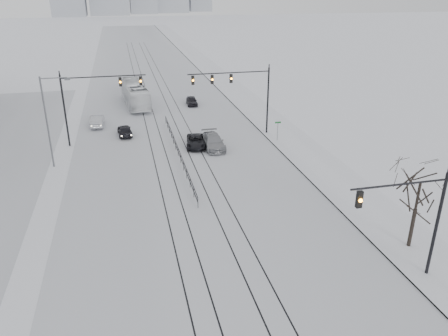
# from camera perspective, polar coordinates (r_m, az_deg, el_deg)

# --- Properties ---
(road) EXTENTS (22.00, 260.00, 0.02)m
(road) POSITION_cam_1_polar(r_m,az_deg,el_deg) (75.22, -9.11, 9.69)
(road) COLOR silver
(road) RESTS_ON ground
(sidewalk_east) EXTENTS (5.00, 260.00, 0.16)m
(sidewalk_east) POSITION_cam_1_polar(r_m,az_deg,el_deg) (77.31, 1.06, 10.38)
(sidewalk_east) COLOR white
(sidewalk_east) RESTS_ON ground
(curb) EXTENTS (0.10, 260.00, 0.12)m
(curb) POSITION_cam_1_polar(r_m,az_deg,el_deg) (76.76, -0.74, 10.27)
(curb) COLOR gray
(curb) RESTS_ON ground
(tram_rails) EXTENTS (5.30, 180.00, 0.01)m
(tram_rails) POSITION_cam_1_polar(r_m,az_deg,el_deg) (55.97, -7.38, 5.21)
(tram_rails) COLOR black
(tram_rails) RESTS_ON ground
(traffic_mast_near) EXTENTS (6.10, 0.37, 7.00)m
(traffic_mast_near) POSITION_cam_1_polar(r_m,az_deg,el_deg) (27.77, 23.75, -5.52)
(traffic_mast_near) COLOR black
(traffic_mast_near) RESTS_ON ground
(traffic_mast_ne) EXTENTS (9.60, 0.37, 8.00)m
(traffic_mast_ne) POSITION_cam_1_polar(r_m,az_deg,el_deg) (51.14, 2.19, 10.36)
(traffic_mast_ne) COLOR black
(traffic_mast_ne) RESTS_ON ground
(traffic_mast_nw) EXTENTS (9.10, 0.37, 8.00)m
(traffic_mast_nw) POSITION_cam_1_polar(r_m,az_deg,el_deg) (50.52, -16.94, 9.02)
(traffic_mast_nw) COLOR black
(traffic_mast_nw) RESTS_ON ground
(street_light_west) EXTENTS (2.73, 0.25, 9.00)m
(street_light_west) POSITION_cam_1_polar(r_m,az_deg,el_deg) (45.23, -21.87, 6.32)
(street_light_west) COLOR #595B60
(street_light_west) RESTS_ON ground
(bare_tree) EXTENTS (4.40, 4.40, 6.10)m
(bare_tree) POSITION_cam_1_polar(r_m,az_deg,el_deg) (31.29, 24.15, -2.53)
(bare_tree) COLOR black
(bare_tree) RESTS_ON ground
(median_fence) EXTENTS (0.06, 24.00, 1.00)m
(median_fence) POSITION_cam_1_polar(r_m,az_deg,el_deg) (46.40, -6.02, 2.17)
(median_fence) COLOR black
(median_fence) RESTS_ON ground
(street_sign) EXTENTS (0.70, 0.06, 2.40)m
(street_sign) POSITION_cam_1_polar(r_m,az_deg,el_deg) (50.56, 7.03, 5.17)
(street_sign) COLOR #595B60
(street_sign) RESTS_ON ground
(sedan_sb_inner) EXTENTS (1.85, 4.02, 1.34)m
(sedan_sb_inner) POSITION_cam_1_polar(r_m,az_deg,el_deg) (53.80, -12.84, 4.81)
(sedan_sb_inner) COLOR black
(sedan_sb_inner) RESTS_ON ground
(sedan_sb_outer) EXTENTS (1.65, 4.47, 1.46)m
(sedan_sb_outer) POSITION_cam_1_polar(r_m,az_deg,el_deg) (58.39, -16.24, 5.95)
(sedan_sb_outer) COLOR #AAACB2
(sedan_sb_outer) RESTS_ON ground
(sedan_nb_front) EXTENTS (2.75, 4.76, 1.25)m
(sedan_nb_front) POSITION_cam_1_polar(r_m,az_deg,el_deg) (48.94, -3.68, 3.49)
(sedan_nb_front) COLOR black
(sedan_nb_front) RESTS_ON ground
(sedan_nb_right) EXTENTS (2.16, 5.21, 1.50)m
(sedan_nb_right) POSITION_cam_1_polar(r_m,az_deg,el_deg) (48.38, -1.40, 3.45)
(sedan_nb_right) COLOR gray
(sedan_nb_right) RESTS_ON ground
(sedan_nb_far) EXTENTS (1.66, 3.78, 1.27)m
(sedan_nb_far) POSITION_cam_1_polar(r_m,az_deg,el_deg) (66.51, -4.23, 8.73)
(sedan_nb_far) COLOR black
(sedan_nb_far) RESTS_ON ground
(box_truck) EXTENTS (3.92, 12.43, 3.40)m
(box_truck) POSITION_cam_1_polar(r_m,az_deg,el_deg) (67.32, -11.52, 9.44)
(box_truck) COLOR white
(box_truck) RESTS_ON ground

